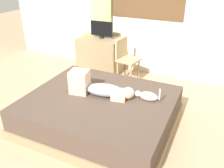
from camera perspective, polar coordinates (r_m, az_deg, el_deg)
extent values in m
plane|color=tan|center=(3.62, -6.18, -10.23)|extent=(16.00, 16.00, 0.00)
cube|color=beige|center=(5.08, 7.29, 18.51)|extent=(6.40, 0.12, 2.90)
cube|color=#997A56|center=(3.65, -2.78, -8.36)|extent=(2.08, 1.76, 0.14)
cube|color=#4C3D33|center=(3.53, -2.86, -5.41)|extent=(2.02, 1.71, 0.31)
ellipsoid|color=#8C939E|center=(3.47, -1.69, -1.43)|extent=(0.60, 0.35, 0.17)
sphere|color=beige|center=(3.40, 3.82, -2.13)|extent=(0.17, 0.17, 0.17)
cube|color=beige|center=(3.55, -7.60, 0.55)|extent=(0.30, 0.28, 0.34)
cube|color=beige|center=(3.44, 1.84, -2.54)|extent=(0.25, 0.31, 0.08)
ellipsoid|color=silver|center=(3.39, 8.56, -2.87)|extent=(0.26, 0.12, 0.13)
sphere|color=silver|center=(3.42, 6.07, -2.24)|extent=(0.08, 0.08, 0.08)
cylinder|color=silver|center=(3.33, 11.13, -2.38)|extent=(0.02, 0.02, 0.16)
cube|color=#997A56|center=(5.28, -2.80, 6.90)|extent=(0.90, 0.56, 0.74)
cylinder|color=black|center=(5.14, -2.43, 10.97)|extent=(0.10, 0.10, 0.05)
cube|color=black|center=(5.09, -2.47, 12.86)|extent=(0.48, 0.04, 0.30)
cylinder|color=teal|center=(5.11, -0.38, 11.11)|extent=(0.07, 0.07, 0.08)
cylinder|color=tan|center=(4.89, 6.24, 3.19)|extent=(0.04, 0.04, 0.44)
cylinder|color=tan|center=(4.65, 4.43, 1.96)|extent=(0.04, 0.04, 0.44)
cylinder|color=tan|center=(5.03, 3.20, 3.99)|extent=(0.04, 0.04, 0.44)
cylinder|color=tan|center=(4.79, 1.30, 2.83)|extent=(0.04, 0.04, 0.44)
cube|color=tan|center=(4.75, 3.88, 5.66)|extent=(0.44, 0.44, 0.04)
cube|color=tan|center=(4.76, 2.19, 8.45)|extent=(0.10, 0.38, 0.38)
cube|color=#ADCC75|center=(5.32, -2.45, 17.76)|extent=(0.44, 0.06, 2.66)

